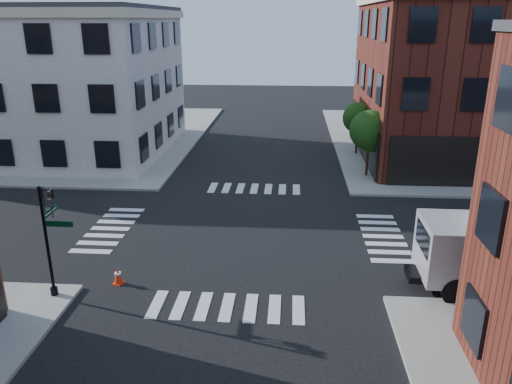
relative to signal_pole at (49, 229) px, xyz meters
name	(u,v)px	position (x,y,z in m)	size (l,w,h in m)	color
ground	(244,233)	(6.72, 6.68, -2.86)	(120.00, 120.00, 0.00)	black
sidewalk_ne	(504,142)	(27.72, 27.68, -2.78)	(30.00, 30.00, 0.15)	gray
sidewalk_nw	(42,135)	(-14.28, 27.68, -2.78)	(30.00, 30.00, 0.15)	gray
building_nw	(27,83)	(-12.28, 22.68, 2.64)	(22.00, 16.00, 11.00)	beige
tree_near	(370,132)	(14.28, 16.65, 0.30)	(2.69, 2.69, 4.49)	black
tree_far	(359,120)	(14.28, 22.65, 0.02)	(2.43, 2.43, 4.07)	black
signal_pole	(49,229)	(0.00, 0.00, 0.00)	(1.29, 1.24, 4.60)	black
traffic_cone	(118,276)	(2.04, 1.14, -2.51)	(0.52, 0.52, 0.72)	red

